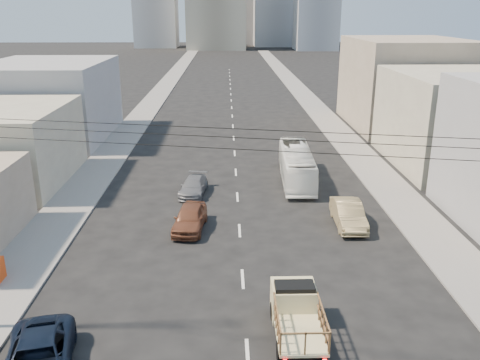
{
  "coord_description": "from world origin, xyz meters",
  "views": [
    {
      "loc": [
        -0.76,
        -14.98,
        13.06
      ],
      "look_at": [
        0.01,
        13.5,
        3.5
      ],
      "focal_mm": 38.0,
      "sensor_mm": 36.0,
      "label": 1
    }
  ],
  "objects_px": {
    "sedan_grey": "(193,186)",
    "sedan_tan": "(348,214)",
    "city_bus": "(297,165)",
    "flatbed_pickup": "(297,312)",
    "navy_pickup": "(38,360)",
    "sedan_brown": "(190,218)"
  },
  "relations": [
    {
      "from": "sedan_tan",
      "to": "sedan_grey",
      "type": "height_order",
      "value": "sedan_tan"
    },
    {
      "from": "navy_pickup",
      "to": "sedan_grey",
      "type": "distance_m",
      "value": 20.31
    },
    {
      "from": "flatbed_pickup",
      "to": "sedan_grey",
      "type": "bearing_deg",
      "value": 107.09
    },
    {
      "from": "flatbed_pickup",
      "to": "sedan_brown",
      "type": "xyz_separation_m",
      "value": [
        -5.2,
        11.03,
        -0.34
      ]
    },
    {
      "from": "city_bus",
      "to": "sedan_grey",
      "type": "bearing_deg",
      "value": -157.86
    },
    {
      "from": "navy_pickup",
      "to": "city_bus",
      "type": "relative_size",
      "value": 0.54
    },
    {
      "from": "navy_pickup",
      "to": "sedan_brown",
      "type": "distance_m",
      "value": 14.19
    },
    {
      "from": "sedan_brown",
      "to": "sedan_tan",
      "type": "height_order",
      "value": "sedan_tan"
    },
    {
      "from": "city_bus",
      "to": "sedan_tan",
      "type": "height_order",
      "value": "city_bus"
    },
    {
      "from": "sedan_tan",
      "to": "navy_pickup",
      "type": "bearing_deg",
      "value": -135.72
    },
    {
      "from": "flatbed_pickup",
      "to": "city_bus",
      "type": "xyz_separation_m",
      "value": [
        2.69,
        20.27,
        0.26
      ]
    },
    {
      "from": "city_bus",
      "to": "sedan_brown",
      "type": "distance_m",
      "value": 12.17
    },
    {
      "from": "sedan_grey",
      "to": "sedan_tan",
      "type": "bearing_deg",
      "value": -23.81
    },
    {
      "from": "city_bus",
      "to": "flatbed_pickup",
      "type": "bearing_deg",
      "value": -94.77
    },
    {
      "from": "navy_pickup",
      "to": "sedan_brown",
      "type": "xyz_separation_m",
      "value": [
        4.76,
        13.37,
        0.03
      ]
    },
    {
      "from": "city_bus",
      "to": "sedan_grey",
      "type": "distance_m",
      "value": 8.57
    },
    {
      "from": "sedan_tan",
      "to": "city_bus",
      "type": "bearing_deg",
      "value": 104.86
    },
    {
      "from": "flatbed_pickup",
      "to": "sedan_tan",
      "type": "height_order",
      "value": "flatbed_pickup"
    },
    {
      "from": "flatbed_pickup",
      "to": "sedan_brown",
      "type": "relative_size",
      "value": 0.99
    },
    {
      "from": "flatbed_pickup",
      "to": "sedan_tan",
      "type": "bearing_deg",
      "value": 66.99
    },
    {
      "from": "sedan_tan",
      "to": "sedan_grey",
      "type": "relative_size",
      "value": 1.12
    },
    {
      "from": "sedan_brown",
      "to": "sedan_tan",
      "type": "relative_size",
      "value": 0.94
    }
  ]
}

